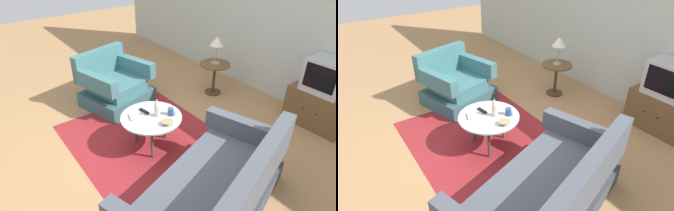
{
  "view_description": "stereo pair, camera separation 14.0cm",
  "coord_description": "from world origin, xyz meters",
  "views": [
    {
      "loc": [
        2.52,
        -1.61,
        2.47
      ],
      "look_at": [
        -0.04,
        0.32,
        0.55
      ],
      "focal_mm": 30.73,
      "sensor_mm": 36.0,
      "label": 1
    },
    {
      "loc": [
        2.61,
        -1.5,
        2.47
      ],
      "look_at": [
        -0.04,
        0.32,
        0.55
      ],
      "focal_mm": 30.73,
      "sensor_mm": 36.0,
      "label": 2
    }
  ],
  "objects": [
    {
      "name": "television",
      "position": [
        0.97,
        2.3,
        0.79
      ],
      "size": [
        0.53,
        0.44,
        0.47
      ],
      "color": "#B7B7BC",
      "rests_on": "tv_stand"
    },
    {
      "name": "table_lamp",
      "position": [
        -0.66,
        1.8,
        0.94
      ],
      "size": [
        0.24,
        0.24,
        0.47
      ],
      "color": "#9E937A",
      "rests_on": "side_table"
    },
    {
      "name": "back_wall",
      "position": [
        0.0,
        2.59,
        1.35
      ],
      "size": [
        9.0,
        0.12,
        2.7
      ],
      "primitive_type": "cube",
      "color": "#B2BCB2",
      "rests_on": "ground"
    },
    {
      "name": "vase",
      "position": [
        -0.03,
        0.14,
        0.59
      ],
      "size": [
        0.07,
        0.07,
        0.25
      ],
      "color": "beige",
      "rests_on": "coffee_table"
    },
    {
      "name": "area_rug",
      "position": [
        -0.06,
        0.07,
        0.0
      ],
      "size": [
        2.52,
        1.89,
        0.0
      ],
      "primitive_type": "cube",
      "color": "maroon",
      "rests_on": "ground"
    },
    {
      "name": "mug",
      "position": [
        0.05,
        0.29,
        0.51
      ],
      "size": [
        0.13,
        0.08,
        0.09
      ],
      "color": "#335184",
      "rests_on": "coffee_table"
    },
    {
      "name": "tv_remote_silver",
      "position": [
        -0.19,
        -0.15,
        0.47
      ],
      "size": [
        0.17,
        0.1,
        0.02
      ],
      "rotation": [
        0.0,
        0.0,
        2.79
      ],
      "color": "#B2B2B7",
      "rests_on": "coffee_table"
    },
    {
      "name": "ground_plane",
      "position": [
        0.0,
        0.0,
        0.0
      ],
      "size": [
        16.0,
        16.0,
        0.0
      ],
      "primitive_type": "plane",
      "color": "#AD7F51"
    },
    {
      "name": "couch",
      "position": [
        1.21,
        -0.08,
        0.28
      ],
      "size": [
        1.47,
        2.06,
        0.88
      ],
      "rotation": [
        0.0,
        0.0,
        1.87
      ],
      "color": "#3E424B",
      "rests_on": "ground"
    },
    {
      "name": "tv_stand",
      "position": [
        0.97,
        2.28,
        0.28
      ],
      "size": [
        0.83,
        0.44,
        0.55
      ],
      "color": "brown",
      "rests_on": "ground"
    },
    {
      "name": "armchair",
      "position": [
        -1.41,
        0.23,
        0.3
      ],
      "size": [
        1.11,
        1.17,
        0.86
      ],
      "rotation": [
        0.0,
        0.0,
        -1.31
      ],
      "color": "#325C60",
      "rests_on": "ground"
    },
    {
      "name": "tv_remote_dark",
      "position": [
        -0.21,
        0.05,
        0.47
      ],
      "size": [
        0.17,
        0.07,
        0.02
      ],
      "rotation": [
        0.0,
        0.0,
        0.14
      ],
      "color": "black",
      "rests_on": "coffee_table"
    },
    {
      "name": "side_table",
      "position": [
        -0.66,
        1.8,
        0.41
      ],
      "size": [
        0.52,
        0.52,
        0.56
      ],
      "color": "brown",
      "rests_on": "ground"
    },
    {
      "name": "coffee_table",
      "position": [
        -0.07,
        0.06,
        0.42
      ],
      "size": [
        0.79,
        0.79,
        0.46
      ],
      "color": "#B2C6C1",
      "rests_on": "ground"
    },
    {
      "name": "bowl",
      "position": [
        0.2,
        0.12,
        0.49
      ],
      "size": [
        0.15,
        0.15,
        0.04
      ],
      "color": "tan",
      "rests_on": "coffee_table"
    }
  ]
}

